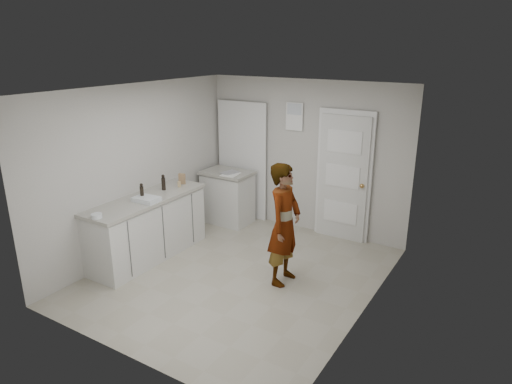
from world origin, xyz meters
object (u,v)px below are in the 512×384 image
Objects in this scene: cake_mix_box at (182,179)px; egg_bowl at (97,216)px; oil_cruet_b at (142,192)px; person at (284,224)px; oil_cruet_a at (163,183)px; baking_dish at (146,199)px; spice_jar at (179,184)px.

cake_mix_box is 1.19× the size of egg_bowl.
oil_cruet_b reaches higher than cake_mix_box.
cake_mix_box reaches higher than egg_bowl.
oil_cruet_b is (-2.02, -0.49, 0.23)m from person.
cake_mix_box is at bearing 84.50° from oil_cruet_a.
egg_bowl is (-2.00, -1.30, 0.14)m from person.
oil_cruet_b is at bearing 91.13° from egg_bowl.
cake_mix_box is 0.69× the size of oil_cruet_a.
baking_dish is (0.10, -0.02, -0.09)m from oil_cruet_b.
cake_mix_box is at bearing 77.23° from person.
baking_dish is (0.05, -0.76, -0.01)m from spice_jar.
egg_bowl is (0.03, -1.69, -0.06)m from cake_mix_box.
person is 19.84× the size of spice_jar.
egg_bowl is at bearing -87.07° from oil_cruet_a.
person is 2.39m from egg_bowl.
egg_bowl is (0.02, -0.81, -0.09)m from oil_cruet_b.
oil_cruet_a is at bearing 106.16° from baking_dish.
oil_cruet_b reaches higher than oil_cruet_a.
spice_jar is 0.22× the size of baking_dish.
person is 2.08m from cake_mix_box.
spice_jar is 0.76m from baking_dish.
spice_jar is at bearing 80.91° from person.
baking_dish is 2.61× the size of egg_bowl.
person is 6.73× the size of oil_cruet_a.
oil_cruet_b is 0.67× the size of baking_dish.
egg_bowl is (-0.08, -0.79, -0.00)m from baking_dish.
oil_cruet_b is at bearing 167.73° from baking_dish.
spice_jar reaches higher than egg_bowl.
cake_mix_box is 0.91m from baking_dish.
spice_jar is at bearing 88.83° from egg_bowl.
egg_bowl is at bearing -91.17° from spice_jar.
oil_cruet_a is (-0.10, -0.24, 0.07)m from spice_jar.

